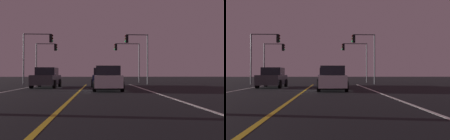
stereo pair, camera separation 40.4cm
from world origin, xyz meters
The scene contains 9 objects.
lane_edge_right centered at (4.74, 10.27, 0.00)m, with size 0.16×32.55×0.01m, color silver.
lane_center_divider centered at (0.00, 10.27, 0.00)m, with size 0.16×32.55×0.01m, color gold.
car_ahead_far centered at (1.68, 22.87, 0.82)m, with size 2.02×4.30×1.70m.
car_oncoming centered at (-3.11, 21.13, 0.82)m, with size 2.02×4.30×1.70m.
car_lead_same_lane centered at (1.92, 17.15, 0.82)m, with size 2.02×4.30×1.70m.
traffic_light_near_right centered at (5.62, 27.05, 4.12)m, with size 2.65×0.36×5.59m.
traffic_light_near_left centered at (-5.31, 27.05, 4.13)m, with size 3.25×0.36×5.57m.
traffic_light_far_right centered at (5.17, 32.55, 3.94)m, with size 3.45×0.36×5.27m.
traffic_light_far_left centered at (-5.50, 32.55, 3.85)m, with size 2.80×0.36×5.18m.
Camera 1 is at (1.21, 0.19, 1.15)m, focal length 38.89 mm.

